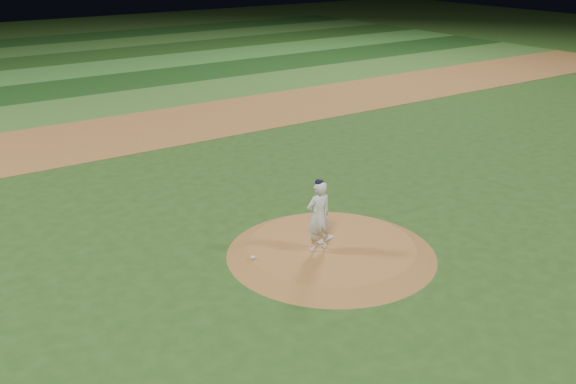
{
  "coord_description": "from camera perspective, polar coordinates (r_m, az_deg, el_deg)",
  "views": [
    {
      "loc": [
        -9.5,
        -11.82,
        7.66
      ],
      "look_at": [
        0.0,
        2.0,
        1.1
      ],
      "focal_mm": 40.0,
      "sensor_mm": 36.0,
      "label": 1
    }
  ],
  "objects": [
    {
      "name": "ground",
      "position": [
        16.99,
        3.84,
        -5.49
      ],
      "size": [
        120.0,
        120.0,
        0.0
      ],
      "primitive_type": "plane",
      "color": "#274E19",
      "rests_on": "ground"
    },
    {
      "name": "infield_dirt_band",
      "position": [
        28.55,
        -13.83,
        5.2
      ],
      "size": [
        70.0,
        6.0,
        0.02
      ],
      "primitive_type": "cube",
      "color": "#A06631",
      "rests_on": "ground"
    },
    {
      "name": "outfield_stripe_0",
      "position": [
        33.61,
        -17.3,
        7.24
      ],
      "size": [
        70.0,
        5.0,
        0.02
      ],
      "primitive_type": "cube",
      "color": "#3D7229",
      "rests_on": "ground"
    },
    {
      "name": "outfield_stripe_1",
      "position": [
        38.31,
        -19.67,
        8.61
      ],
      "size": [
        70.0,
        5.0,
        0.02
      ],
      "primitive_type": "cube",
      "color": "#184215",
      "rests_on": "ground"
    },
    {
      "name": "outfield_stripe_2",
      "position": [
        43.08,
        -21.52,
        9.67
      ],
      "size": [
        70.0,
        5.0,
        0.02
      ],
      "primitive_type": "cube",
      "color": "#367B2C",
      "rests_on": "ground"
    },
    {
      "name": "outfield_stripe_3",
      "position": [
        47.9,
        -23.02,
        10.51
      ],
      "size": [
        70.0,
        5.0,
        0.02
      ],
      "primitive_type": "cube",
      "color": "#1D4315",
      "rests_on": "ground"
    },
    {
      "name": "outfield_stripe_4",
      "position": [
        52.75,
        -24.24,
        11.2
      ],
      "size": [
        70.0,
        5.0,
        0.02
      ],
      "primitive_type": "cube",
      "color": "#336525",
      "rests_on": "ground"
    },
    {
      "name": "pitchers_mound",
      "position": [
        16.93,
        3.85,
        -5.11
      ],
      "size": [
        5.5,
        5.5,
        0.25
      ],
      "primitive_type": "cone",
      "color": "#A56933",
      "rests_on": "ground"
    },
    {
      "name": "pitching_rubber",
      "position": [
        17.14,
        3.34,
        -4.24
      ],
      "size": [
        0.62,
        0.32,
        0.03
      ],
      "primitive_type": "cube",
      "rotation": [
        0.0,
        0.0,
        0.3
      ],
      "color": "silver",
      "rests_on": "pitchers_mound"
    },
    {
      "name": "rosin_bag",
      "position": [
        16.15,
        -3.12,
        -5.83
      ],
      "size": [
        0.13,
        0.13,
        0.07
      ],
      "primitive_type": "ellipsoid",
      "color": "silver",
      "rests_on": "pitchers_mound"
    },
    {
      "name": "pitcher_on_mound",
      "position": [
        16.23,
        2.74,
        -2.13
      ],
      "size": [
        0.72,
        0.5,
        1.93
      ],
      "color": "white",
      "rests_on": "pitchers_mound"
    }
  ]
}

